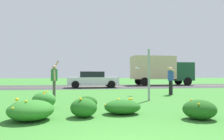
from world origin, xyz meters
The scene contains 15 objects.
ground_plane centered at (0.00, 9.15, 0.00)m, with size 120.00×120.00×0.00m, color #387A2D.
highway_strip centered at (0.00, 18.31, 0.00)m, with size 120.00×7.63×0.01m, color #38383A.
highway_center_stripe centered at (0.00, 18.31, 0.01)m, with size 120.00×0.16×0.00m, color yellow.
daylily_clump_front_center centered at (-0.47, 4.44, 0.22)m, with size 0.72×0.72×0.44m.
daylily_clump_front_right centered at (-1.93, 4.85, 0.29)m, with size 0.80×0.83×0.61m.
daylily_clump_front_left centered at (2.41, 2.31, 0.26)m, with size 0.87×0.83×0.52m.
daylily_clump_mid_right centered at (0.56, 3.40, 0.21)m, with size 1.10×0.90×0.46m.
daylily_clump_mid_center centered at (-0.61, 3.08, 0.26)m, with size 0.74×0.76×0.56m.
daylily_clump_mid_left centered at (-1.97, 2.88, 0.26)m, with size 1.17×1.26×0.59m.
sign_post_near_path centered at (2.44, 6.50, 1.17)m, with size 0.07×0.10×2.35m.
person_thrower_green_shirt centered at (-1.97, 8.59, 1.01)m, with size 0.41×0.50×1.94m.
person_catcher_blue_shirt centered at (4.61, 9.00, 0.97)m, with size 0.55×0.51×1.63m.
frisbee_pale_blue centered at (2.64, 9.16, 1.57)m, with size 0.28×0.28×0.13m.
car_white_center_left centered at (0.59, 16.59, 0.74)m, with size 4.50×2.00×1.45m.
box_truck_dark_green centered at (8.36, 20.02, 1.80)m, with size 6.70×2.46×3.20m.
Camera 1 is at (-0.79, -3.03, 1.18)m, focal length 34.91 mm.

